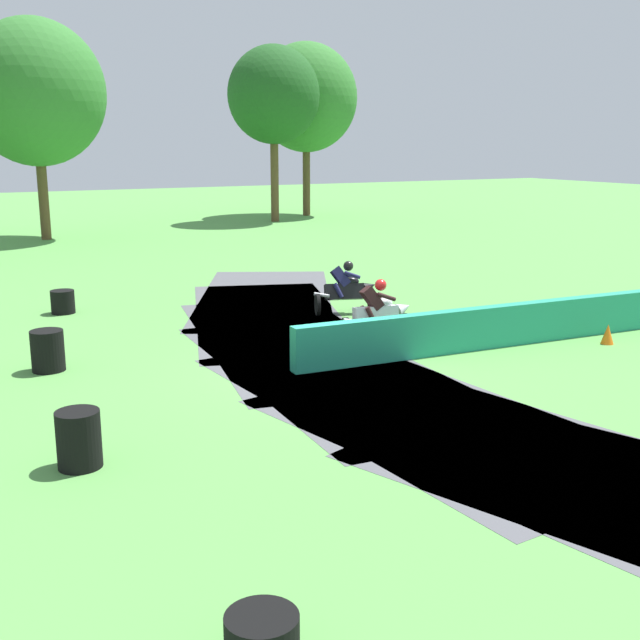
# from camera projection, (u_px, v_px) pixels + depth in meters

# --- Properties ---
(ground_plane) EXTENTS (120.00, 120.00, 0.00)m
(ground_plane) POSITION_uv_depth(u_px,v_px,m) (326.00, 369.00, 15.35)
(ground_plane) COLOR #569947
(track_asphalt) EXTENTS (7.73, 24.07, 0.01)m
(track_asphalt) POSITION_uv_depth(u_px,v_px,m) (358.00, 364.00, 15.63)
(track_asphalt) COLOR #515156
(track_asphalt) RESTS_ON ground
(safety_barrier) EXTENTS (12.67, 0.95, 0.90)m
(safety_barrier) POSITION_uv_depth(u_px,v_px,m) (553.00, 320.00, 17.55)
(safety_barrier) COLOR #239375
(safety_barrier) RESTS_ON ground
(motorcycle_lead_black) EXTENTS (1.73, 1.20, 1.43)m
(motorcycle_lead_black) POSITION_uv_depth(u_px,v_px,m) (347.00, 289.00, 20.13)
(motorcycle_lead_black) COLOR black
(motorcycle_lead_black) RESTS_ON ground
(motorcycle_chase_white) EXTENTS (1.71, 0.92, 1.42)m
(motorcycle_chase_white) POSITION_uv_depth(u_px,v_px,m) (379.00, 312.00, 17.32)
(motorcycle_chase_white) COLOR black
(motorcycle_chase_white) RESTS_ON ground
(tire_stack_near) EXTENTS (0.60, 0.60, 0.60)m
(tire_stack_near) POSITION_uv_depth(u_px,v_px,m) (63.00, 302.00, 20.23)
(tire_stack_near) COLOR black
(tire_stack_near) RESTS_ON ground
(tire_stack_mid_a) EXTENTS (0.63, 0.63, 0.80)m
(tire_stack_mid_a) POSITION_uv_depth(u_px,v_px,m) (48.00, 351.00, 15.14)
(tire_stack_mid_a) COLOR black
(tire_stack_mid_a) RESTS_ON ground
(tire_stack_mid_b) EXTENTS (0.60, 0.60, 0.80)m
(tire_stack_mid_b) POSITION_uv_depth(u_px,v_px,m) (79.00, 439.00, 10.64)
(tire_stack_mid_b) COLOR black
(tire_stack_mid_b) RESTS_ON ground
(tire_stack_far) EXTENTS (0.65, 0.65, 0.40)m
(tire_stack_far) POSITION_uv_depth(u_px,v_px,m) (262.00, 637.00, 6.73)
(tire_stack_far) COLOR black
(tire_stack_far) RESTS_ON ground
(traffic_cone) EXTENTS (0.28, 0.28, 0.44)m
(traffic_cone) POSITION_uv_depth(u_px,v_px,m) (608.00, 334.00, 17.18)
(traffic_cone) COLOR orange
(traffic_cone) RESTS_ON ground
(tree_far_right) EXTENTS (4.94, 4.94, 9.36)m
(tree_far_right) POSITION_uv_depth(u_px,v_px,m) (274.00, 95.00, 41.94)
(tree_far_right) COLOR brown
(tree_far_right) RESTS_ON ground
(tree_mid_rise) EXTENTS (6.03, 6.03, 9.57)m
(tree_mid_rise) POSITION_uv_depth(u_px,v_px,m) (35.00, 93.00, 34.08)
(tree_mid_rise) COLOR brown
(tree_mid_rise) RESTS_ON ground
(tree_distant) EXTENTS (5.94, 5.94, 9.93)m
(tree_distant) POSITION_uv_depth(u_px,v_px,m) (306.00, 98.00, 45.49)
(tree_distant) COLOR brown
(tree_distant) RESTS_ON ground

